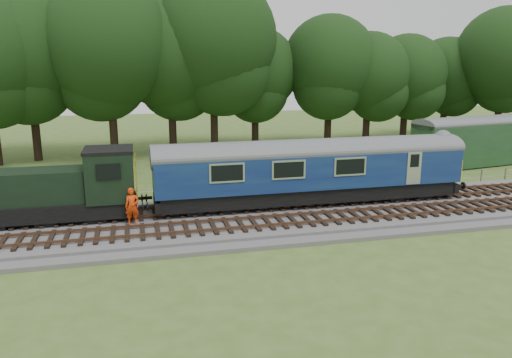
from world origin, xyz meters
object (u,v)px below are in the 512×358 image
object	(u,v)px
dmu_railcar	(311,166)
parked_coach	(495,137)
worker	(132,206)
shunter_loco	(56,191)

from	to	relation	value
dmu_railcar	parked_coach	size ratio (longest dim) A/B	1.13
worker	dmu_railcar	bearing A→B (deg)	9.38
shunter_loco	parked_coach	size ratio (longest dim) A/B	0.56
dmu_railcar	shunter_loco	bearing A→B (deg)	180.00
dmu_railcar	worker	xyz separation A→B (m)	(-10.16, -1.53, -1.30)
dmu_railcar	parked_coach	world-z (taller)	dmu_railcar
worker	parked_coach	xyz separation A→B (m)	(29.93, 10.64, 0.95)
dmu_railcar	shunter_loco	xyz separation A→B (m)	(-13.93, 0.00, -0.63)
dmu_railcar	worker	size ratio (longest dim) A/B	9.41
shunter_loco	worker	distance (m)	4.12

